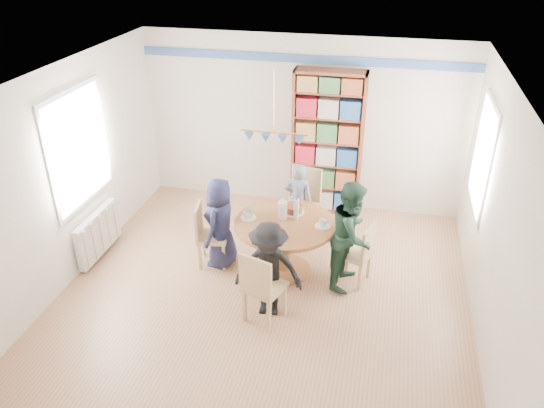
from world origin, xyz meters
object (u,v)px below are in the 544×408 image
(chair_left, at_px, (207,232))
(chair_right, at_px, (360,252))
(person_left, at_px, (220,223))
(radiator, at_px, (99,233))
(dining_table, at_px, (285,235))
(chair_far, at_px, (303,199))
(bookshelf, at_px, (327,145))
(person_far, at_px, (298,201))
(person_right, at_px, (352,235))
(chair_near, at_px, (261,285))
(person_near, at_px, (269,270))

(chair_left, bearing_deg, chair_right, 0.67)
(person_left, bearing_deg, radiator, -76.06)
(dining_table, height_order, chair_far, chair_far)
(bookshelf, bearing_deg, person_far, -106.51)
(chair_far, distance_m, person_right, 1.32)
(dining_table, height_order, person_far, person_far)
(bookshelf, bearing_deg, chair_far, -104.23)
(person_far, bearing_deg, chair_near, 94.03)
(chair_far, xyz_separation_m, person_far, (-0.05, -0.06, 0.00))
(chair_near, relative_size, person_right, 0.66)
(person_far, bearing_deg, person_right, 136.83)
(chair_near, xyz_separation_m, person_right, (0.91, 1.00, 0.19))
(radiator, relative_size, person_left, 0.80)
(chair_right, relative_size, bookshelf, 0.37)
(chair_near, bearing_deg, radiator, 161.44)
(bookshelf, bearing_deg, person_left, -121.64)
(chair_far, relative_size, person_near, 0.86)
(person_left, distance_m, bookshelf, 2.22)
(chair_left, height_order, person_near, person_near)
(dining_table, bearing_deg, chair_near, -93.19)
(radiator, xyz_separation_m, bookshelf, (2.84, 2.04, 0.75))
(chair_near, height_order, bookshelf, bookshelf)
(person_left, relative_size, person_near, 1.03)
(radiator, relative_size, person_near, 0.83)
(chair_right, height_order, person_near, person_near)
(dining_table, relative_size, person_far, 1.14)
(person_right, height_order, person_far, person_right)
(chair_far, relative_size, person_far, 0.91)
(chair_left, xyz_separation_m, bookshelf, (1.32, 1.89, 0.62))
(person_right, bearing_deg, chair_near, 147.98)
(chair_far, distance_m, chair_near, 2.04)
(person_right, relative_size, person_far, 1.24)
(chair_left, bearing_deg, bookshelf, 55.11)
(chair_far, bearing_deg, radiator, -155.48)
(radiator, xyz_separation_m, dining_table, (2.56, 0.20, 0.21))
(person_right, bearing_deg, chair_left, 100.48)
(person_left, bearing_deg, chair_left, -69.35)
(dining_table, bearing_deg, person_right, -3.25)
(chair_near, height_order, person_right, person_right)
(chair_right, xyz_separation_m, person_right, (-0.12, -0.02, 0.25))
(person_far, bearing_deg, dining_table, 95.57)
(radiator, height_order, chair_near, chair_near)
(person_left, xyz_separation_m, person_far, (0.87, 0.94, -0.05))
(dining_table, relative_size, chair_far, 1.25)
(dining_table, xyz_separation_m, person_left, (-0.86, -0.01, 0.07))
(chair_far, bearing_deg, chair_left, -136.61)
(chair_near, distance_m, person_left, 1.32)
(bookshelf, bearing_deg, radiator, -144.25)
(chair_far, bearing_deg, chair_near, -93.30)
(dining_table, bearing_deg, bookshelf, 81.53)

